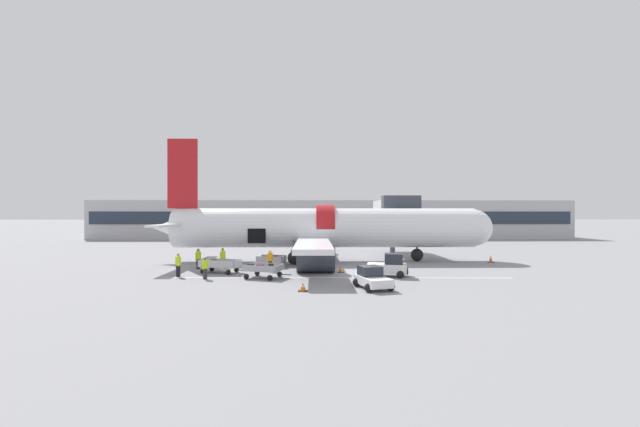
% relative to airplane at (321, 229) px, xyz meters
% --- Properties ---
extents(ground_plane, '(500.00, 500.00, 0.00)m').
position_rel_airplane_xyz_m(ground_plane, '(2.73, -6.70, -3.23)').
color(ground_plane, gray).
extents(apron_marking_line, '(26.19, 0.97, 0.01)m').
position_rel_airplane_xyz_m(apron_marking_line, '(0.99, -10.01, -3.22)').
color(apron_marking_line, silver).
rests_on(apron_marking_line, ground_plane).
extents(terminal_strip, '(89.53, 12.11, 7.16)m').
position_rel_airplane_xyz_m(terminal_strip, '(2.73, 38.02, 0.36)').
color(terminal_strip, '#B2B2B7').
rests_on(terminal_strip, ground_plane).
extents(jet_bridge_stub, '(3.97, 10.38, 6.69)m').
position_rel_airplane_xyz_m(jet_bridge_stub, '(8.66, 6.17, 1.60)').
color(jet_bridge_stub, '#4C4C51').
rests_on(jet_bridge_stub, ground_plane).
extents(airplane, '(33.98, 27.78, 12.22)m').
position_rel_airplane_xyz_m(airplane, '(0.00, 0.00, 0.00)').
color(airplane, white).
rests_on(airplane, ground_plane).
extents(baggage_tug_lead, '(3.27, 2.33, 1.75)m').
position_rel_airplane_xyz_m(baggage_tug_lead, '(5.01, -9.47, -2.48)').
color(baggage_tug_lead, white).
rests_on(baggage_tug_lead, ground_plane).
extents(baggage_tug_mid, '(2.49, 3.27, 1.39)m').
position_rel_airplane_xyz_m(baggage_tug_mid, '(3.04, -14.16, -2.62)').
color(baggage_tug_mid, white).
rests_on(baggage_tug_mid, ground_plane).
extents(baggage_cart_loading, '(4.18, 2.36, 1.10)m').
position_rel_airplane_xyz_m(baggage_cart_loading, '(-8.19, -7.53, -2.69)').
color(baggage_cart_loading, '#B7BABF').
rests_on(baggage_cart_loading, ground_plane).
extents(baggage_cart_queued, '(3.41, 2.22, 1.04)m').
position_rel_airplane_xyz_m(baggage_cart_queued, '(-4.40, -4.11, -2.73)').
color(baggage_cart_queued, '#999BA0').
rests_on(baggage_cart_queued, ground_plane).
extents(baggage_cart_empty, '(3.69, 2.68, 1.09)m').
position_rel_airplane_xyz_m(baggage_cart_empty, '(-4.45, -10.05, -2.67)').
color(baggage_cart_empty, '#999BA0').
rests_on(baggage_cart_empty, ground_plane).
extents(ground_crew_loader_a, '(0.57, 0.57, 1.78)m').
position_rel_airplane_xyz_m(ground_crew_loader_a, '(-4.34, -6.68, -2.29)').
color(ground_crew_loader_a, black).
rests_on(ground_crew_loader_a, ground_plane).
extents(ground_crew_loader_b, '(0.53, 0.62, 1.79)m').
position_rel_airplane_xyz_m(ground_crew_loader_b, '(-11.02, -9.30, -2.28)').
color(ground_crew_loader_b, black).
rests_on(ground_crew_loader_b, ground_plane).
extents(ground_crew_driver, '(0.55, 0.58, 1.77)m').
position_rel_airplane_xyz_m(ground_crew_driver, '(-10.67, -5.33, -2.29)').
color(ground_crew_driver, black).
rests_on(ground_crew_driver, ground_plane).
extents(ground_crew_supervisor, '(0.49, 0.54, 1.61)m').
position_rel_airplane_xyz_m(ground_crew_supervisor, '(-8.66, -10.47, -2.38)').
color(ground_crew_supervisor, '#2D2D33').
rests_on(ground_crew_supervisor, ground_plane).
extents(ground_crew_helper, '(0.56, 0.56, 1.78)m').
position_rel_airplane_xyz_m(ground_crew_helper, '(-8.71, -4.71, -2.29)').
color(ground_crew_helper, black).
rests_on(ground_crew_helper, ground_plane).
extents(safety_cone_nose, '(0.53, 0.53, 0.70)m').
position_rel_airplane_xyz_m(safety_cone_nose, '(16.60, -1.32, -2.90)').
color(safety_cone_nose, black).
rests_on(safety_cone_nose, ground_plane).
extents(safety_cone_engine_left, '(0.58, 0.58, 0.55)m').
position_rel_airplane_xyz_m(safety_cone_engine_left, '(-1.40, -14.99, -2.97)').
color(safety_cone_engine_left, black).
rests_on(safety_cone_engine_left, ground_plane).
extents(safety_cone_wingtip, '(0.48, 0.48, 0.56)m').
position_rel_airplane_xyz_m(safety_cone_wingtip, '(1.49, -7.45, -2.97)').
color(safety_cone_wingtip, black).
rests_on(safety_cone_wingtip, ground_plane).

